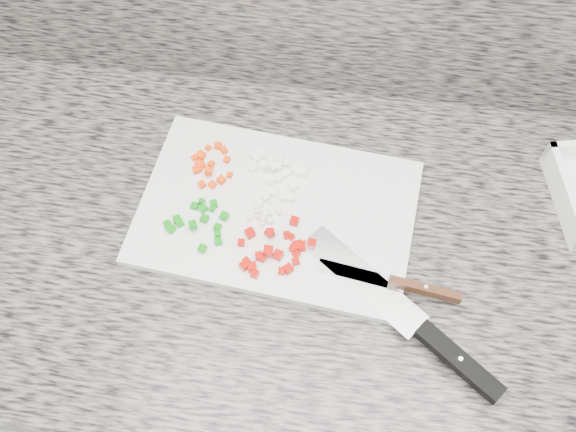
{
  "coord_description": "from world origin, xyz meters",
  "views": [
    {
      "loc": [
        -0.01,
        0.99,
        1.74
      ],
      "look_at": [
        -0.08,
        1.46,
        0.93
      ],
      "focal_mm": 40.0,
      "sensor_mm": 36.0,
      "label": 1
    }
  ],
  "objects": [
    {
      "name": "cabinet",
      "position": [
        0.0,
        1.44,
        0.43
      ],
      "size": [
        3.92,
        0.62,
        0.86
      ],
      "primitive_type": "cube",
      "color": "white",
      "rests_on": "ground"
    },
    {
      "name": "countertop",
      "position": [
        0.0,
        1.44,
        0.88
      ],
      "size": [
        3.96,
        0.64,
        0.04
      ],
      "primitive_type": "cube",
      "color": "#615D55",
      "rests_on": "cabinet"
    },
    {
      "name": "cutting_board",
      "position": [
        -0.1,
        1.48,
        0.91
      ],
      "size": [
        0.43,
        0.31,
        0.01
      ],
      "primitive_type": "cube",
      "rotation": [
        0.0,
        0.0,
        -0.1
      ],
      "color": "silver",
      "rests_on": "countertop"
    },
    {
      "name": "carrot_pile",
      "position": [
        -0.21,
        1.54,
        0.92
      ],
      "size": [
        0.07,
        0.09,
        0.02
      ],
      "color": "#FF3F05",
      "rests_on": "cutting_board"
    },
    {
      "name": "onion_pile",
      "position": [
        -0.11,
        1.54,
        0.92
      ],
      "size": [
        0.09,
        0.1,
        0.02
      ],
      "color": "white",
      "rests_on": "cutting_board"
    },
    {
      "name": "green_pepper_pile",
      "position": [
        -0.21,
        1.44,
        0.92
      ],
      "size": [
        0.09,
        0.09,
        0.02
      ],
      "color": "#0B810C",
      "rests_on": "cutting_board"
    },
    {
      "name": "red_pepper_pile",
      "position": [
        -0.09,
        1.41,
        0.92
      ],
      "size": [
        0.11,
        0.1,
        0.02
      ],
      "color": "#BB0B02",
      "rests_on": "cutting_board"
    },
    {
      "name": "garlic_pile",
      "position": [
        -0.11,
        1.47,
        0.92
      ],
      "size": [
        0.05,
        0.06,
        0.01
      ],
      "color": "beige",
      "rests_on": "cutting_board"
    },
    {
      "name": "chef_knife",
      "position": [
        0.13,
        1.31,
        0.92
      ],
      "size": [
        0.29,
        0.23,
        0.02
      ],
      "rotation": [
        0.0,
        0.0,
        -0.65
      ],
      "color": "silver",
      "rests_on": "cutting_board"
    },
    {
      "name": "paring_knife",
      "position": [
        0.1,
        1.38,
        0.92
      ],
      "size": [
        0.2,
        0.04,
        0.02
      ],
      "rotation": [
        0.0,
        0.0,
        -0.14
      ],
      "color": "silver",
      "rests_on": "cutting_board"
    }
  ]
}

